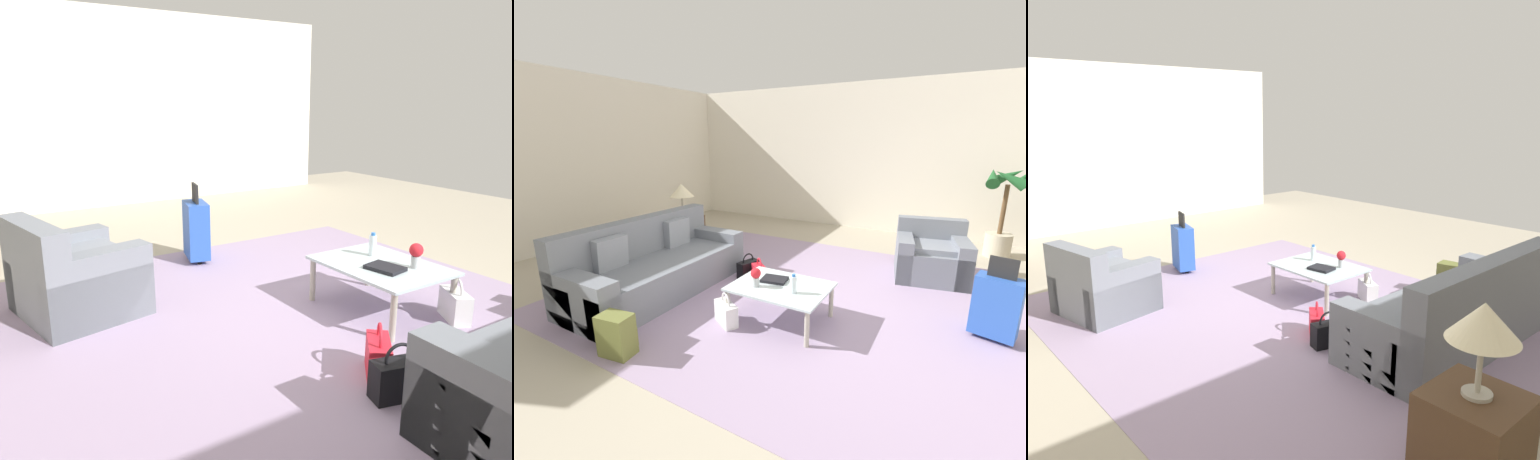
% 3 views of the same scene
% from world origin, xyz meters
% --- Properties ---
extents(ground_plane, '(12.00, 12.00, 0.00)m').
position_xyz_m(ground_plane, '(0.00, 0.00, 0.00)').
color(ground_plane, '#A89E89').
extents(wall_back, '(10.24, 0.12, 3.10)m').
position_xyz_m(wall_back, '(0.00, 4.06, 1.55)').
color(wall_back, silver).
rests_on(wall_back, ground).
extents(wall_left, '(0.12, 8.00, 3.10)m').
position_xyz_m(wall_left, '(-5.06, 0.00, 1.55)').
color(wall_left, silver).
rests_on(wall_left, ground).
extents(area_rug, '(5.20, 4.40, 0.01)m').
position_xyz_m(area_rug, '(-0.60, 0.20, 0.00)').
color(area_rug, '#9984A3').
rests_on(area_rug, ground).
extents(couch, '(0.97, 2.39, 0.93)m').
position_xyz_m(couch, '(-2.20, -0.60, 0.31)').
color(couch, slate).
rests_on(couch, ground).
extents(armchair, '(1.07, 1.01, 0.81)m').
position_xyz_m(armchair, '(0.89, 1.66, 0.29)').
color(armchair, slate).
rests_on(armchair, ground).
extents(coffee_table, '(1.02, 0.77, 0.41)m').
position_xyz_m(coffee_table, '(-0.40, -0.50, 0.36)').
color(coffee_table, silver).
rests_on(coffee_table, ground).
extents(water_bottle, '(0.06, 0.06, 0.20)m').
position_xyz_m(water_bottle, '(-0.20, -0.60, 0.50)').
color(water_bottle, silver).
rests_on(water_bottle, coffee_table).
extents(coffee_table_book, '(0.31, 0.25, 0.03)m').
position_xyz_m(coffee_table_book, '(-0.52, -0.42, 0.42)').
color(coffee_table_book, black).
rests_on(coffee_table_book, coffee_table).
extents(flower_vase, '(0.11, 0.11, 0.21)m').
position_xyz_m(flower_vase, '(-0.62, -0.65, 0.53)').
color(flower_vase, '#B2B7BC').
rests_on(flower_vase, coffee_table).
extents(side_table, '(0.55, 0.55, 0.58)m').
position_xyz_m(side_table, '(-3.20, 1.00, 0.29)').
color(side_table, '#513823').
rests_on(side_table, ground).
extents(table_lamp, '(0.43, 0.43, 0.58)m').
position_xyz_m(table_lamp, '(-3.20, 1.00, 1.04)').
color(table_lamp, '#ADA899').
rests_on(table_lamp, side_table).
extents(suitcase_blue, '(0.44, 0.31, 0.85)m').
position_xyz_m(suitcase_blue, '(1.60, 0.20, 0.36)').
color(suitcase_blue, '#2851AD').
rests_on(suitcase_blue, ground).
extents(handbag_red, '(0.33, 0.32, 0.36)m').
position_xyz_m(handbag_red, '(-1.13, 0.26, 0.13)').
color(handbag_red, red).
rests_on(handbag_red, ground).
extents(handbag_white, '(0.35, 0.28, 0.36)m').
position_xyz_m(handbag_white, '(-0.87, -0.87, 0.13)').
color(handbag_white, white).
rests_on(handbag_white, ground).
extents(handbag_black, '(0.22, 0.35, 0.36)m').
position_xyz_m(handbag_black, '(-1.37, 0.35, 0.13)').
color(handbag_black, black).
rests_on(handbag_black, ground).
extents(backpack_olive, '(0.33, 0.29, 0.40)m').
position_xyz_m(backpack_olive, '(-1.40, -1.79, 0.19)').
color(backpack_olive, olive).
rests_on(backpack_olive, ground).
extents(potted_palm, '(0.64, 0.64, 1.53)m').
position_xyz_m(potted_palm, '(1.80, 3.20, 0.80)').
color(potted_palm, '#BCB299').
rests_on(potted_palm, ground).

